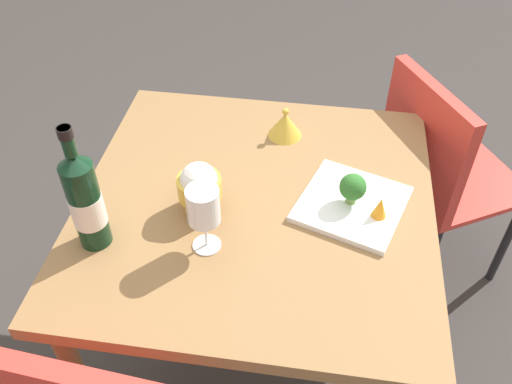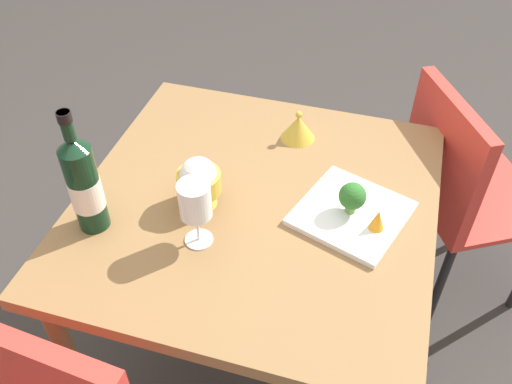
{
  "view_description": "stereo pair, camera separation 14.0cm",
  "coord_description": "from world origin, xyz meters",
  "px_view_note": "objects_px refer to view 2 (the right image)",
  "views": [
    {
      "loc": [
        -0.15,
        1.01,
        1.73
      ],
      "look_at": [
        0.0,
        0.0,
        0.77
      ],
      "focal_mm": 38.55,
      "sensor_mm": 36.0,
      "label": 1
    },
    {
      "loc": [
        -0.29,
        0.98,
        1.73
      ],
      "look_at": [
        0.0,
        0.0,
        0.77
      ],
      "focal_mm": 38.55,
      "sensor_mm": 36.0,
      "label": 2
    }
  ],
  "objects_px": {
    "wine_bottle": "(84,184)",
    "rice_bowl_lid": "(298,127)",
    "carrot_garnish_left": "(378,220)",
    "wine_glass": "(195,202)",
    "chair_by_wall": "(456,182)",
    "rice_bowl": "(199,182)",
    "broccoli_floret": "(352,197)",
    "serving_plate": "(351,213)"
  },
  "relations": [
    {
      "from": "wine_bottle",
      "to": "wine_glass",
      "type": "bearing_deg",
      "value": -175.3
    },
    {
      "from": "chair_by_wall",
      "to": "broccoli_floret",
      "type": "distance_m",
      "value": 0.61
    },
    {
      "from": "rice_bowl_lid",
      "to": "carrot_garnish_left",
      "type": "xyz_separation_m",
      "value": [
        -0.27,
        0.31,
        0.01
      ]
    },
    {
      "from": "wine_bottle",
      "to": "broccoli_floret",
      "type": "xyz_separation_m",
      "value": [
        -0.6,
        -0.21,
        -0.07
      ]
    },
    {
      "from": "wine_bottle",
      "to": "wine_glass",
      "type": "distance_m",
      "value": 0.27
    },
    {
      "from": "chair_by_wall",
      "to": "serving_plate",
      "type": "distance_m",
      "value": 0.58
    },
    {
      "from": "carrot_garnish_left",
      "to": "chair_by_wall",
      "type": "bearing_deg",
      "value": -115.01
    },
    {
      "from": "wine_glass",
      "to": "broccoli_floret",
      "type": "xyz_separation_m",
      "value": [
        -0.33,
        -0.18,
        -0.06
      ]
    },
    {
      "from": "wine_glass",
      "to": "broccoli_floret",
      "type": "relative_size",
      "value": 2.09
    },
    {
      "from": "wine_glass",
      "to": "serving_plate",
      "type": "relative_size",
      "value": 0.56
    },
    {
      "from": "wine_glass",
      "to": "rice_bowl_lid",
      "type": "xyz_separation_m",
      "value": [
        -0.14,
        -0.46,
        -0.09
      ]
    },
    {
      "from": "wine_glass",
      "to": "rice_bowl",
      "type": "relative_size",
      "value": 1.26
    },
    {
      "from": "wine_bottle",
      "to": "carrot_garnish_left",
      "type": "relative_size",
      "value": 5.89
    },
    {
      "from": "chair_by_wall",
      "to": "wine_glass",
      "type": "height_order",
      "value": "wine_glass"
    },
    {
      "from": "rice_bowl",
      "to": "serving_plate",
      "type": "distance_m",
      "value": 0.39
    },
    {
      "from": "broccoli_floret",
      "to": "carrot_garnish_left",
      "type": "distance_m",
      "value": 0.08
    },
    {
      "from": "chair_by_wall",
      "to": "carrot_garnish_left",
      "type": "height_order",
      "value": "chair_by_wall"
    },
    {
      "from": "wine_bottle",
      "to": "serving_plate",
      "type": "xyz_separation_m",
      "value": [
        -0.6,
        -0.21,
        -0.13
      ]
    },
    {
      "from": "chair_by_wall",
      "to": "wine_bottle",
      "type": "distance_m",
      "value": 1.16
    },
    {
      "from": "rice_bowl_lid",
      "to": "broccoli_floret",
      "type": "bearing_deg",
      "value": 125.94
    },
    {
      "from": "wine_bottle",
      "to": "carrot_garnish_left",
      "type": "distance_m",
      "value": 0.69
    },
    {
      "from": "chair_by_wall",
      "to": "rice_bowl",
      "type": "height_order",
      "value": "rice_bowl"
    },
    {
      "from": "chair_by_wall",
      "to": "rice_bowl_lid",
      "type": "height_order",
      "value": "chair_by_wall"
    },
    {
      "from": "serving_plate",
      "to": "wine_bottle",
      "type": "bearing_deg",
      "value": 18.89
    },
    {
      "from": "wine_bottle",
      "to": "rice_bowl_lid",
      "type": "relative_size",
      "value": 3.35
    },
    {
      "from": "wine_glass",
      "to": "rice_bowl_lid",
      "type": "height_order",
      "value": "wine_glass"
    },
    {
      "from": "chair_by_wall",
      "to": "serving_plate",
      "type": "bearing_deg",
      "value": -62.51
    },
    {
      "from": "broccoli_floret",
      "to": "serving_plate",
      "type": "bearing_deg",
      "value": -167.81
    },
    {
      "from": "wine_glass",
      "to": "serving_plate",
      "type": "height_order",
      "value": "wine_glass"
    },
    {
      "from": "broccoli_floret",
      "to": "carrot_garnish_left",
      "type": "xyz_separation_m",
      "value": [
        -0.07,
        0.04,
        -0.02
      ]
    },
    {
      "from": "serving_plate",
      "to": "carrot_garnish_left",
      "type": "relative_size",
      "value": 5.57
    },
    {
      "from": "chair_by_wall",
      "to": "broccoli_floret",
      "type": "bearing_deg",
      "value": -62.85
    },
    {
      "from": "wine_glass",
      "to": "carrot_garnish_left",
      "type": "height_order",
      "value": "wine_glass"
    },
    {
      "from": "rice_bowl",
      "to": "rice_bowl_lid",
      "type": "xyz_separation_m",
      "value": [
        -0.18,
        -0.34,
        -0.04
      ]
    },
    {
      "from": "rice_bowl_lid",
      "to": "chair_by_wall",
      "type": "bearing_deg",
      "value": -160.15
    },
    {
      "from": "rice_bowl",
      "to": "rice_bowl_lid",
      "type": "relative_size",
      "value": 1.42
    },
    {
      "from": "broccoli_floret",
      "to": "carrot_garnish_left",
      "type": "relative_size",
      "value": 1.51
    },
    {
      "from": "chair_by_wall",
      "to": "carrot_garnish_left",
      "type": "bearing_deg",
      "value": -54.41
    },
    {
      "from": "serving_plate",
      "to": "broccoli_floret",
      "type": "xyz_separation_m",
      "value": [
        0.0,
        0.0,
        0.06
      ]
    },
    {
      "from": "wine_bottle",
      "to": "rice_bowl",
      "type": "distance_m",
      "value": 0.27
    },
    {
      "from": "chair_by_wall",
      "to": "rice_bowl_lid",
      "type": "xyz_separation_m",
      "value": [
        0.5,
        0.18,
        0.24
      ]
    },
    {
      "from": "wine_bottle",
      "to": "rice_bowl_lid",
      "type": "xyz_separation_m",
      "value": [
        -0.4,
        -0.48,
        -0.1
      ]
    }
  ]
}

